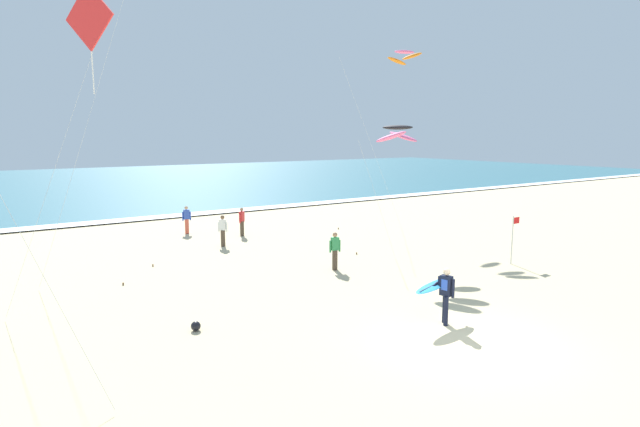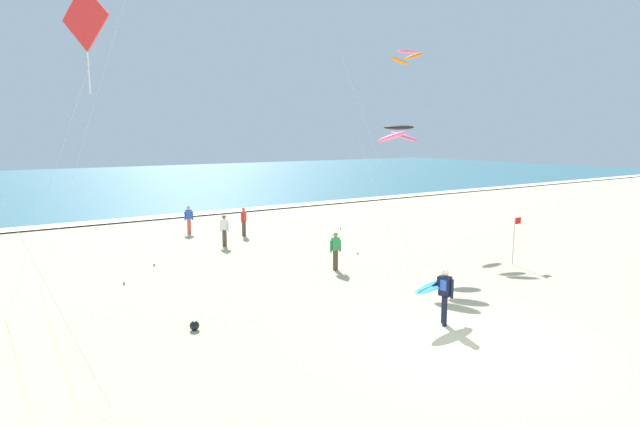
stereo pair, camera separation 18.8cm
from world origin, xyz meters
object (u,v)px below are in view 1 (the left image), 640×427
Objects in this scene: kite_arc_charcoal_distant at (397,134)px; bystander_red_top at (242,222)px; bystander_green_top at (335,251)px; lifeguard_flag at (513,235)px; kite_arc_rose_close at (404,57)px; bystander_white_top at (223,231)px; beach_ball at (196,326)px; kite_diamond_scarlet_mid at (85,35)px; bystander_blue_top at (187,220)px; surfer_lead at (441,289)px.

bystander_red_top is (-3.53, 8.62, -4.80)m from kite_arc_charcoal_distant.
bystander_red_top is at bearing 90.39° from bystander_green_top.
lifeguard_flag is at bearing -45.77° from kite_arc_charcoal_distant.
kite_arc_rose_close is at bearing 33.44° from bystander_green_top.
kite_arc_charcoal_distant is at bearing -50.59° from bystander_white_top.
beach_ball is (-5.20, -10.08, -0.67)m from bystander_white_top.
kite_diamond_scarlet_mid reaches higher than bystander_white_top.
bystander_red_top is at bearing 56.29° from kite_diamond_scarlet_mid.
bystander_white_top and bystander_blue_top have the same top height.
kite_diamond_scarlet_mid is 5.17× the size of bystander_green_top.
bystander_blue_top is at bearing 122.65° from lifeguard_flag.
bystander_green_top is 11.39m from bystander_blue_top.
kite_arc_charcoal_distant is 13.34m from bystander_blue_top.
surfer_lead is at bearing -157.87° from lifeguard_flag.
surfer_lead is 6.77m from bystander_green_top.
bystander_blue_top is (-0.34, 4.30, 0.00)m from bystander_white_top.
lifeguard_flag reaches higher than bystander_white_top.
beach_ball is at bearing 151.14° from surfer_lead.
lifeguard_flag is at bearing 9.89° from kite_diamond_scarlet_mid.
bystander_green_top is at bearing 153.59° from lifeguard_flag.
kite_diamond_scarlet_mid reaches higher than kite_arc_charcoal_distant.
bystander_blue_top is at bearing 157.30° from kite_arc_rose_close.
surfer_lead is 0.96× the size of lifeguard_flag.
bystander_red_top is 5.68× the size of beach_ball.
kite_arc_rose_close reaches higher than kite_arc_charcoal_distant.
surfer_lead is at bearing -97.90° from bystander_green_top.
bystander_red_top is 1.00× the size of bystander_blue_top.
kite_arc_rose_close reaches higher than surfer_lead.
bystander_blue_top is (7.87, 17.63, -6.53)m from kite_diamond_scarlet_mid.
surfer_lead is at bearing -122.67° from kite_arc_charcoal_distant.
bystander_green_top is at bearing -177.44° from kite_arc_charcoal_distant.
bystander_white_top is at bearing 94.63° from surfer_lead.
bystander_blue_top is at bearing 101.99° from bystander_green_top.
kite_diamond_scarlet_mid is 15.33m from kite_arc_charcoal_distant.
kite_arc_rose_close is 13.52m from bystander_red_top.
kite_arc_charcoal_distant is at bearing 25.84° from kite_diamond_scarlet_mid.
lifeguard_flag is (7.01, -3.48, 0.45)m from bystander_green_top.
bystander_white_top is at bearing -135.54° from bystander_red_top.
bystander_red_top is at bearing 86.78° from surfer_lead.
bystander_blue_top is at bearing 94.51° from bystander_white_top.
kite_arc_charcoal_distant reaches higher than bystander_green_top.
surfer_lead is 7.21× the size of beach_ball.
surfer_lead is 18.88m from kite_arc_rose_close.
bystander_green_top is 1.00× the size of bystander_red_top.
lifeguard_flag is (17.25, 3.01, -6.07)m from kite_diamond_scarlet_mid.
kite_diamond_scarlet_mid is 20.38m from bystander_blue_top.
kite_diamond_scarlet_mid is 0.78× the size of kite_arc_rose_close.
bystander_green_top is 1.00× the size of bystander_blue_top.
kite_diamond_scarlet_mid is 13.77m from bystander_green_top.
kite_diamond_scarlet_mid is 5.17× the size of bystander_red_top.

